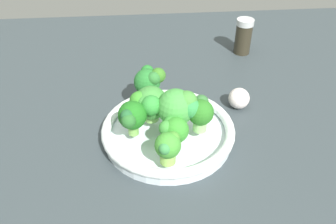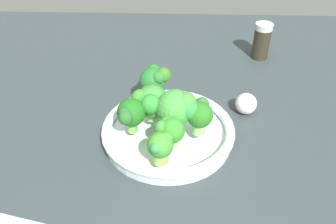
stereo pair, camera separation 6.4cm
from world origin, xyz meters
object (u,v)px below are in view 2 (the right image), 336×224
(broccoli_floret_2, at_px, (154,80))
(garlic_bulb, at_px, (246,104))
(broccoli_floret_0, at_px, (170,129))
(broccoli_floret_6, at_px, (150,102))
(pepper_shaker, at_px, (262,41))
(broccoli_floret_3, at_px, (178,108))
(broccoli_floret_1, at_px, (130,114))
(broccoli_floret_5, at_px, (200,113))
(bowl, at_px, (168,131))
(broccoli_floret_4, at_px, (161,146))

(broccoli_floret_2, height_order, garlic_bulb, broccoli_floret_2)
(broccoli_floret_0, xyz_separation_m, broccoli_floret_6, (-0.04, 0.07, 0.01))
(pepper_shaker, bearing_deg, broccoli_floret_3, -121.57)
(broccoli_floret_1, relative_size, garlic_bulb, 1.50)
(broccoli_floret_0, xyz_separation_m, broccoli_floret_5, (0.05, 0.04, 0.01))
(bowl, relative_size, pepper_shaker, 2.67)
(broccoli_floret_0, distance_m, broccoli_floret_6, 0.08)
(broccoli_floret_3, height_order, garlic_bulb, broccoli_floret_3)
(garlic_bulb, bearing_deg, broccoli_floret_2, -179.48)
(broccoli_floret_2, relative_size, broccoli_floret_5, 1.15)
(bowl, distance_m, broccoli_floret_6, 0.07)
(bowl, distance_m, broccoli_floret_1, 0.09)
(broccoli_floret_1, relative_size, pepper_shaker, 0.71)
(bowl, height_order, broccoli_floret_2, broccoli_floret_2)
(broccoli_floret_1, xyz_separation_m, garlic_bulb, (0.22, 0.11, -0.05))
(bowl, bearing_deg, broccoli_floret_5, -13.43)
(broccoli_floret_2, bearing_deg, pepper_shaker, 43.58)
(broccoli_floret_4, bearing_deg, broccoli_floret_6, 102.72)
(broccoli_floret_2, xyz_separation_m, broccoli_floret_6, (-0.00, -0.07, -0.00))
(broccoli_floret_3, bearing_deg, broccoli_floret_4, -107.44)
(garlic_bulb, bearing_deg, broccoli_floret_6, -159.29)
(broccoli_floret_4, bearing_deg, broccoli_floret_5, 51.54)
(broccoli_floret_6, height_order, pepper_shaker, broccoli_floret_6)
(bowl, height_order, garlic_bulb, garlic_bulb)
(broccoli_floret_3, bearing_deg, pepper_shaker, 58.43)
(broccoli_floret_0, distance_m, broccoli_floret_1, 0.08)
(broccoli_floret_1, relative_size, broccoli_floret_2, 0.92)
(broccoli_floret_4, height_order, garlic_bulb, broccoli_floret_4)
(broccoli_floret_3, bearing_deg, broccoli_floret_6, 153.29)
(broccoli_floret_6, distance_m, pepper_shaker, 0.41)
(broccoli_floret_2, bearing_deg, broccoli_floret_4, -83.15)
(bowl, xyz_separation_m, broccoli_floret_5, (0.06, -0.01, 0.05))
(broccoli_floret_0, relative_size, garlic_bulb, 1.22)
(broccoli_floret_1, distance_m, broccoli_floret_3, 0.09)
(broccoli_floret_6, xyz_separation_m, pepper_shaker, (0.26, 0.32, -0.03))
(broccoli_floret_3, distance_m, pepper_shaker, 0.41)
(broccoli_floret_0, bearing_deg, broccoli_floret_5, 36.75)
(bowl, height_order, broccoli_floret_3, broccoli_floret_3)
(broccoli_floret_0, bearing_deg, bowl, 95.03)
(broccoli_floret_0, relative_size, broccoli_floret_5, 0.87)
(broccoli_floret_0, height_order, broccoli_floret_3, broccoli_floret_3)
(broccoli_floret_0, relative_size, broccoli_floret_4, 0.96)
(broccoli_floret_5, bearing_deg, garlic_bulb, 44.83)
(broccoli_floret_5, height_order, garlic_bulb, broccoli_floret_5)
(broccoli_floret_2, relative_size, broccoli_floret_3, 0.90)
(broccoli_floret_0, bearing_deg, broccoli_floret_1, 157.98)
(broccoli_floret_5, relative_size, broccoli_floret_6, 0.83)
(broccoli_floret_5, xyz_separation_m, garlic_bulb, (0.10, 0.10, -0.05))
(bowl, distance_m, pepper_shaker, 0.41)
(broccoli_floret_4, bearing_deg, bowl, 85.06)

